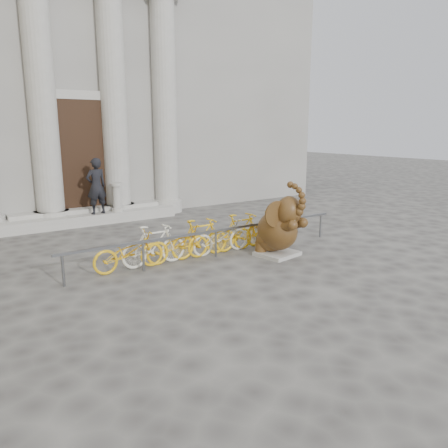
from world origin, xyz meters
TOP-DOWN VIEW (x-y plane):
  - ground at (0.00, 0.00)m, footprint 80.00×80.00m
  - classical_building at (0.00, 14.93)m, footprint 22.00×10.70m
  - entrance_steps at (0.00, 9.40)m, footprint 6.00×1.20m
  - elephant_statue at (2.76, 2.63)m, footprint 1.29×1.52m
  - bike_rack at (1.33, 3.69)m, footprint 8.00×0.53m
  - pedestrian at (0.16, 9.05)m, footprint 0.74×0.53m
  - balustrade_post at (0.88, 9.10)m, footprint 0.41×0.41m

SIDE VIEW (x-z plane):
  - ground at x=0.00m, z-range 0.00..0.00m
  - entrance_steps at x=0.00m, z-range 0.00..0.36m
  - bike_rack at x=1.33m, z-range 0.00..1.00m
  - elephant_statue at x=2.76m, z-range -0.27..1.69m
  - balustrade_post at x=0.88m, z-range 0.32..1.33m
  - pedestrian at x=0.16m, z-range 0.36..2.27m
  - classical_building at x=0.00m, z-range -0.02..11.98m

